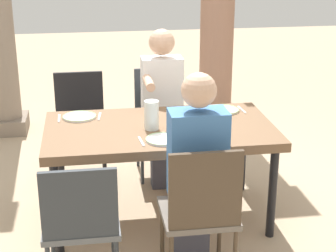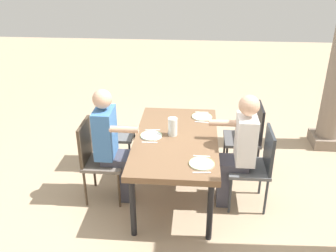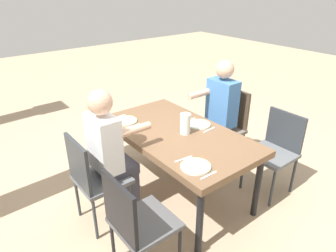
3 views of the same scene
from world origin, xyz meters
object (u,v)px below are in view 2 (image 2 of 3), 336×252
Objects in this scene: plate_2 at (202,164)px; plate_1 at (151,136)px; chair_mid_south at (97,156)px; chair_mid_north at (256,163)px; diner_woman_green at (239,148)px; plate_0 at (202,117)px; chair_west_south at (111,130)px; diner_man_white at (111,143)px; chair_west_north at (249,134)px; dining_table at (176,143)px; water_pitcher at (173,128)px.

plate_1 is at bearing -134.48° from plate_2.
plate_2 is at bearing 70.29° from chair_mid_south.
chair_mid_north is 0.70× the size of diner_woman_green.
plate_0 is at bearing -139.30° from chair_mid_north.
chair_west_south is at bearing -133.35° from plate_1.
diner_man_white is 1.21m from plate_0.
chair_west_south is (0.00, -1.75, -0.01)m from chair_west_north.
plate_0 is (-0.69, -0.39, 0.04)m from diner_woman_green.
chair_mid_north is 3.64× the size of plate_0.
plate_2 is at bearing 67.19° from diner_man_white.
chair_west_north is at bearing 151.71° from plate_2.
diner_woman_green is 0.58m from plate_2.
diner_man_white is 5.25× the size of plate_2.
plate_1 reaches higher than dining_table.
diner_woman_green reaches higher than plate_2.
chair_west_south is at bearing -166.10° from diner_man_white.
diner_woman_green is at bearing -90.84° from chair_mid_north.
plate_1 is 1.17× the size of water_pitcher.
diner_man_white is 6.42× the size of water_pitcher.
plate_0 is (0.01, -0.59, 0.23)m from chair_west_north.
chair_mid_south reaches higher than chair_west_south.
plate_2 is at bearing 27.62° from dining_table.
chair_mid_north reaches higher than plate_0.
chair_west_north is at bearing 111.58° from chair_mid_south.
plate_0 is at bearing 89.75° from chair_west_south.
chair_west_north is at bearing 90.00° from chair_west_south.
chair_mid_north is 1.18m from plate_1.
chair_west_north is 0.64m from plate_0.
plate_1 is (0.56, -0.56, 0.00)m from plate_0.
water_pitcher is at bearing -60.94° from chair_west_north.
plate_1 is 0.96× the size of plate_2.
chair_west_north is at bearing 123.22° from dining_table.
chair_west_north reaches higher than plate_1.
chair_west_north is 4.41× the size of water_pitcher.
chair_west_north is 0.70m from chair_mid_north.
plate_2 is 1.22× the size of water_pitcher.
plate_2 is at bearing -55.18° from chair_mid_north.
diner_man_white reaches higher than plate_0.
chair_west_south is 0.67× the size of diner_man_white.
plate_1 is at bearing -64.08° from chair_west_north.
diner_man_white reaches higher than chair_mid_south.
chair_west_south is (-0.58, -0.87, -0.16)m from dining_table.
chair_mid_south reaches higher than chair_west_north.
chair_west_south is 4.27× the size of water_pitcher.
chair_west_north is 1.89m from chair_mid_south.
diner_man_white is (0.00, -1.58, 0.18)m from chair_mid_north.
plate_0 is at bearing 134.71° from plate_1.
water_pitcher is at bearing -32.85° from plate_0.
plate_1 and plate_2 have the same top height.
dining_table is 1.06m from chair_west_north.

